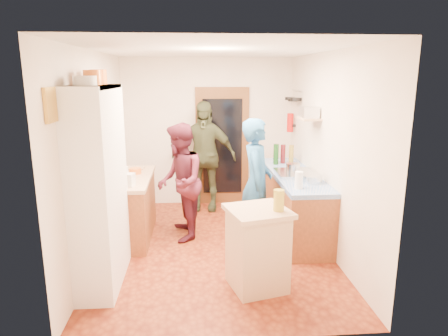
{
  "coord_description": "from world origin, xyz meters",
  "views": [
    {
      "loc": [
        -0.27,
        -5.09,
        2.3
      ],
      "look_at": [
        0.14,
        0.15,
        1.07
      ],
      "focal_mm": 32.0,
      "sensor_mm": 36.0,
      "label": 1
    }
  ],
  "objects": [
    {
      "name": "kettle",
      "position": [
        -1.25,
        0.36,
        0.98
      ],
      "size": [
        0.19,
        0.19,
        0.17
      ],
      "primitive_type": "cylinder",
      "rotation": [
        0.0,
        0.0,
        -0.33
      ],
      "color": "white",
      "rests_on": "left_counter_top"
    },
    {
      "name": "orange_pot_a",
      "position": [
        -1.3,
        -0.75,
        2.28
      ],
      "size": [
        0.19,
        0.19,
        0.15
      ],
      "primitive_type": "cylinder",
      "color": "orange",
      "rests_on": "hutch_top_shelf"
    },
    {
      "name": "person_left",
      "position": [
        -0.44,
        0.4,
        0.83
      ],
      "size": [
        0.69,
        0.85,
        1.67
      ],
      "primitive_type": "imported",
      "rotation": [
        0.0,
        0.0,
        -1.5
      ],
      "color": "#4B1725",
      "rests_on": "ground"
    },
    {
      "name": "mixing_bowl",
      "position": [
        1.3,
        -0.05,
        0.95
      ],
      "size": [
        0.34,
        0.34,
        0.1
      ],
      "primitive_type": "cylinder",
      "rotation": [
        0.0,
        0.0,
        0.3
      ],
      "color": "silver",
      "rests_on": "right_counter_top"
    },
    {
      "name": "pan_hang_a",
      "position": [
        1.4,
        1.35,
        1.92
      ],
      "size": [
        0.18,
        0.18,
        0.05
      ],
      "primitive_type": "cylinder",
      "color": "black",
      "rests_on": "pan_rail"
    },
    {
      "name": "pan_hang_c",
      "position": [
        1.4,
        1.75,
        1.91
      ],
      "size": [
        0.17,
        0.17,
        0.05
      ],
      "primitive_type": "cylinder",
      "color": "black",
      "rests_on": "pan_rail"
    },
    {
      "name": "hob",
      "position": [
        1.2,
        0.41,
        0.92
      ],
      "size": [
        0.55,
        0.58,
        0.04
      ],
      "primitive_type": "cube",
      "color": "silver",
      "rests_on": "right_counter_top"
    },
    {
      "name": "ceiling",
      "position": [
        0.0,
        0.0,
        2.61
      ],
      "size": [
        3.0,
        4.0,
        0.02
      ],
      "primitive_type": "cube",
      "color": "silver",
      "rests_on": "ground"
    },
    {
      "name": "chopping_board",
      "position": [
        -1.18,
        0.95,
        0.91
      ],
      "size": [
        0.31,
        0.23,
        0.02
      ],
      "primitive_type": "cube",
      "rotation": [
        0.0,
        0.0,
        -0.03
      ],
      "color": "tan",
      "rests_on": "left_counter_top"
    },
    {
      "name": "orange_bowl",
      "position": [
        -1.12,
        0.64,
        0.94
      ],
      "size": [
        0.22,
        0.22,
        0.08
      ],
      "primitive_type": "cylinder",
      "rotation": [
        0.0,
        0.0,
        0.31
      ],
      "color": "orange",
      "rests_on": "left_counter_top"
    },
    {
      "name": "right_counter_base",
      "position": [
        1.2,
        0.5,
        0.42
      ],
      "size": [
        0.6,
        2.2,
        0.84
      ],
      "primitive_type": "cube",
      "color": "#985025",
      "rests_on": "ground"
    },
    {
      "name": "wall_left",
      "position": [
        -1.51,
        0.0,
        1.3
      ],
      "size": [
        0.02,
        4.0,
        2.6
      ],
      "primitive_type": "cube",
      "color": "silver",
      "rests_on": "ground"
    },
    {
      "name": "door_glass",
      "position": [
        0.25,
        1.94,
        1.05
      ],
      "size": [
        0.7,
        0.02,
        1.7
      ],
      "primitive_type": "cube",
      "color": "black",
      "rests_on": "door_frame"
    },
    {
      "name": "hutch_body",
      "position": [
        -1.3,
        -0.8,
        1.1
      ],
      "size": [
        0.4,
        1.2,
        2.2
      ],
      "primitive_type": "cube",
      "color": "white",
      "rests_on": "ground"
    },
    {
      "name": "person_hob",
      "position": [
        0.6,
        0.04,
        0.88
      ],
      "size": [
        0.53,
        0.71,
        1.75
      ],
      "primitive_type": "imported",
      "rotation": [
        0.0,
        0.0,
        1.38
      ],
      "color": "#23588E",
      "rests_on": "ground"
    },
    {
      "name": "cutting_board",
      "position": [
        0.35,
        -1.06,
        0.9
      ],
      "size": [
        0.41,
        0.36,
        0.02
      ],
      "primitive_type": "cube",
      "rotation": [
        0.0,
        0.0,
        0.26
      ],
      "color": "white",
      "rests_on": "island_top"
    },
    {
      "name": "wall_right",
      "position": [
        1.51,
        0.0,
        1.3
      ],
      "size": [
        0.02,
        4.0,
        2.6
      ],
      "primitive_type": "cube",
      "color": "silver",
      "rests_on": "ground"
    },
    {
      "name": "orange_pot_b",
      "position": [
        -1.3,
        -0.49,
        2.28
      ],
      "size": [
        0.18,
        0.18,
        0.16
      ],
      "primitive_type": "cylinder",
      "color": "orange",
      "rests_on": "hutch_top_shelf"
    },
    {
      "name": "radio",
      "position": [
        1.37,
        0.45,
        1.79
      ],
      "size": [
        0.23,
        0.31,
        0.15
      ],
      "primitive_type": "cube",
      "rotation": [
        0.0,
        0.0,
        -0.04
      ],
      "color": "silver",
      "rests_on": "wall_shelf"
    },
    {
      "name": "wall_shelf",
      "position": [
        1.37,
        0.45,
        1.7
      ],
      "size": [
        0.26,
        0.42,
        0.03
      ],
      "primitive_type": "cube",
      "color": "tan",
      "rests_on": "wall_right"
    },
    {
      "name": "pot_on_hob",
      "position": [
        1.15,
        0.38,
        1.0
      ],
      "size": [
        0.2,
        0.2,
        0.13
      ],
      "primitive_type": "cylinder",
      "color": "silver",
      "rests_on": "hob"
    },
    {
      "name": "bottle_b",
      "position": [
        1.18,
        1.17,
        1.05
      ],
      "size": [
        0.08,
        0.08,
        0.31
      ],
      "primitive_type": "cylinder",
      "rotation": [
        0.0,
        0.0,
        0.09
      ],
      "color": "#591419",
      "rests_on": "right_counter_top"
    },
    {
      "name": "pan_hang_b",
      "position": [
        1.4,
        1.55,
        1.9
      ],
      "size": [
        0.16,
        0.16,
        0.05
      ],
      "primitive_type": "cylinder",
      "color": "black",
      "rests_on": "pan_rail"
    },
    {
      "name": "fire_extinguisher",
      "position": [
        1.41,
        1.7,
        1.5
      ],
      "size": [
        0.11,
        0.11,
        0.32
      ],
      "primitive_type": "cylinder",
      "color": "red",
      "rests_on": "wall_right"
    },
    {
      "name": "right_counter_top",
      "position": [
        1.2,
        0.5,
        0.87
      ],
      "size": [
        0.62,
        2.22,
        0.06
      ],
      "primitive_type": "cube",
      "color": "blue",
      "rests_on": "right_counter_base"
    },
    {
      "name": "pan_rail",
      "position": [
        1.46,
        1.52,
        2.05
      ],
      "size": [
        0.02,
        0.65,
        0.02
      ],
      "primitive_type": "cylinder",
      "rotation": [
        1.57,
        0.0,
        0.0
      ],
      "color": "silver",
      "rests_on": "wall_right"
    },
    {
      "name": "hutch_top_shelf",
      "position": [
        -1.3,
        -0.8,
        2.18
      ],
      "size": [
        0.4,
        1.14,
        0.04
      ],
      "primitive_type": "cube",
      "color": "white",
      "rests_on": "hutch_body"
    },
    {
      "name": "bottle_a",
      "position": [
        1.05,
        1.1,
        1.07
      ],
      "size": [
        0.11,
        0.11,
        0.33
      ],
      "primitive_type": "cylinder",
      "rotation": [
        0.0,
        0.0,
        0.31
      ],
      "color": "#143F14",
      "rests_on": "right_counter_top"
    },
    {
      "name": "left_counter_base",
      "position": [
        -1.2,
        0.45,
        0.42
      ],
      "size": [
        0.6,
        1.4,
        0.85
      ],
      "primitive_type": "cube",
      "color": "#985025",
      "rests_on": "ground"
    },
    {
      "name": "left_counter_top",
      "position": [
        -1.2,
        0.45,
        0.88
      ],
      "size": [
        0.64,
        1.44,
        0.05
      ],
      "primitive_type": "cube",
      "color": "tan",
      "rests_on": "left_counter_base"
    },
    {
      "name": "ext_bracket",
      "position": [
        1.47,
        1.7,
        1.45
      ],
      "size": [
        0.06,
        0.1,
        0.04
      ],
      "primitive_type": "cube",
      "color": "black",
      "rests_on": "wall_right"
    },
    {
      "name": "wall_back",
      "position": [
        0.0,
        2.01,
        1.3
      ],
      "size": [
        3.0,
        0.02,
        2.6
      ],
      "primitive_type": "cube",
      "color": "silver",
      "rests_on": "ground"
    },
    {
      "name": "floor",
      "position": [
        0.0,
        0.0,
        -0.01
      ],
      "size": [
        3.0,
        4.0,
        0.02
      ],
      "primitive_type": "cube",
      "color": "brown",
      "rests_on": "ground"
    },
    {
      "name": "toaster",
      "position": [
        -1.15,
        -0.02,
        0.98
      ],
      "size": [
        0.25,
        0.19,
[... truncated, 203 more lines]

